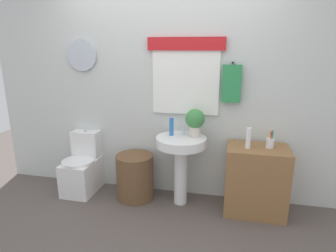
{
  "coord_description": "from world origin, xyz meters",
  "views": [
    {
      "loc": [
        0.74,
        -2.1,
        1.75
      ],
      "look_at": [
        0.08,
        0.8,
        0.93
      ],
      "focal_mm": 30.64,
      "sensor_mm": 36.0,
      "label": 1
    }
  ],
  "objects_px": {
    "laundry_hamper": "(135,177)",
    "lotion_bottle": "(248,138)",
    "toilet": "(83,169)",
    "potted_plant": "(195,121)",
    "soap_bottle": "(171,127)",
    "toothbrush_cup": "(270,143)",
    "pedestal_sink": "(181,153)",
    "wooden_cabinet": "(256,180)"
  },
  "relations": [
    {
      "from": "pedestal_sink",
      "to": "potted_plant",
      "type": "bearing_deg",
      "value": 23.2
    },
    {
      "from": "soap_bottle",
      "to": "potted_plant",
      "type": "relative_size",
      "value": 0.65
    },
    {
      "from": "toilet",
      "to": "laundry_hamper",
      "type": "xyz_separation_m",
      "value": [
        0.7,
        -0.03,
        -0.02
      ]
    },
    {
      "from": "soap_bottle",
      "to": "toothbrush_cup",
      "type": "distance_m",
      "value": 1.05
    },
    {
      "from": "toilet",
      "to": "wooden_cabinet",
      "type": "height_order",
      "value": "toilet"
    },
    {
      "from": "toilet",
      "to": "potted_plant",
      "type": "height_order",
      "value": "potted_plant"
    },
    {
      "from": "toothbrush_cup",
      "to": "laundry_hamper",
      "type": "bearing_deg",
      "value": -179.23
    },
    {
      "from": "wooden_cabinet",
      "to": "soap_bottle",
      "type": "xyz_separation_m",
      "value": [
        -0.94,
        0.05,
        0.52
      ]
    },
    {
      "from": "soap_bottle",
      "to": "potted_plant",
      "type": "distance_m",
      "value": 0.27
    },
    {
      "from": "toilet",
      "to": "potted_plant",
      "type": "bearing_deg",
      "value": 1.13
    },
    {
      "from": "laundry_hamper",
      "to": "pedestal_sink",
      "type": "distance_m",
      "value": 0.65
    },
    {
      "from": "toilet",
      "to": "toothbrush_cup",
      "type": "bearing_deg",
      "value": -0.33
    },
    {
      "from": "toilet",
      "to": "toothbrush_cup",
      "type": "xyz_separation_m",
      "value": [
        2.18,
        -0.01,
        0.51
      ]
    },
    {
      "from": "laundry_hamper",
      "to": "wooden_cabinet",
      "type": "relative_size",
      "value": 0.72
    },
    {
      "from": "toilet",
      "to": "soap_bottle",
      "type": "relative_size",
      "value": 3.77
    },
    {
      "from": "toilet",
      "to": "lotion_bottle",
      "type": "height_order",
      "value": "lotion_bottle"
    },
    {
      "from": "laundry_hamper",
      "to": "toothbrush_cup",
      "type": "bearing_deg",
      "value": 0.77
    },
    {
      "from": "toilet",
      "to": "wooden_cabinet",
      "type": "distance_m",
      "value": 2.07
    },
    {
      "from": "toothbrush_cup",
      "to": "pedestal_sink",
      "type": "bearing_deg",
      "value": -178.77
    },
    {
      "from": "toilet",
      "to": "potted_plant",
      "type": "xyz_separation_m",
      "value": [
        1.39,
        0.03,
        0.69
      ]
    },
    {
      "from": "lotion_bottle",
      "to": "toothbrush_cup",
      "type": "height_order",
      "value": "lotion_bottle"
    },
    {
      "from": "pedestal_sink",
      "to": "potted_plant",
      "type": "distance_m",
      "value": 0.4
    },
    {
      "from": "laundry_hamper",
      "to": "potted_plant",
      "type": "distance_m",
      "value": 0.99
    },
    {
      "from": "pedestal_sink",
      "to": "toilet",
      "type": "bearing_deg",
      "value": 178.5
    },
    {
      "from": "soap_bottle",
      "to": "potted_plant",
      "type": "xyz_separation_m",
      "value": [
        0.26,
        0.01,
        0.08
      ]
    },
    {
      "from": "toilet",
      "to": "lotion_bottle",
      "type": "relative_size",
      "value": 3.49
    },
    {
      "from": "toilet",
      "to": "lotion_bottle",
      "type": "distance_m",
      "value": 2.03
    },
    {
      "from": "soap_bottle",
      "to": "potted_plant",
      "type": "bearing_deg",
      "value": 2.2
    },
    {
      "from": "wooden_cabinet",
      "to": "soap_bottle",
      "type": "height_order",
      "value": "soap_bottle"
    },
    {
      "from": "soap_bottle",
      "to": "lotion_bottle",
      "type": "distance_m",
      "value": 0.83
    },
    {
      "from": "toilet",
      "to": "soap_bottle",
      "type": "bearing_deg",
      "value": 0.89
    },
    {
      "from": "potted_plant",
      "to": "toothbrush_cup",
      "type": "distance_m",
      "value": 0.81
    },
    {
      "from": "laundry_hamper",
      "to": "pedestal_sink",
      "type": "height_order",
      "value": "pedestal_sink"
    },
    {
      "from": "wooden_cabinet",
      "to": "toothbrush_cup",
      "type": "xyz_separation_m",
      "value": [
        0.11,
        0.02,
        0.43
      ]
    },
    {
      "from": "soap_bottle",
      "to": "lotion_bottle",
      "type": "xyz_separation_m",
      "value": [
        0.83,
        -0.09,
        -0.05
      ]
    },
    {
      "from": "soap_bottle",
      "to": "laundry_hamper",
      "type": "bearing_deg",
      "value": -173.36
    },
    {
      "from": "pedestal_sink",
      "to": "toothbrush_cup",
      "type": "distance_m",
      "value": 0.95
    },
    {
      "from": "potted_plant",
      "to": "lotion_bottle",
      "type": "xyz_separation_m",
      "value": [
        0.57,
        -0.1,
        -0.13
      ]
    },
    {
      "from": "pedestal_sink",
      "to": "potted_plant",
      "type": "height_order",
      "value": "potted_plant"
    },
    {
      "from": "soap_bottle",
      "to": "lotion_bottle",
      "type": "relative_size",
      "value": 0.93
    },
    {
      "from": "pedestal_sink",
      "to": "laundry_hamper",
      "type": "bearing_deg",
      "value": 180.0
    },
    {
      "from": "laundry_hamper",
      "to": "lotion_bottle",
      "type": "xyz_separation_m",
      "value": [
        1.26,
        -0.04,
        0.58
      ]
    }
  ]
}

